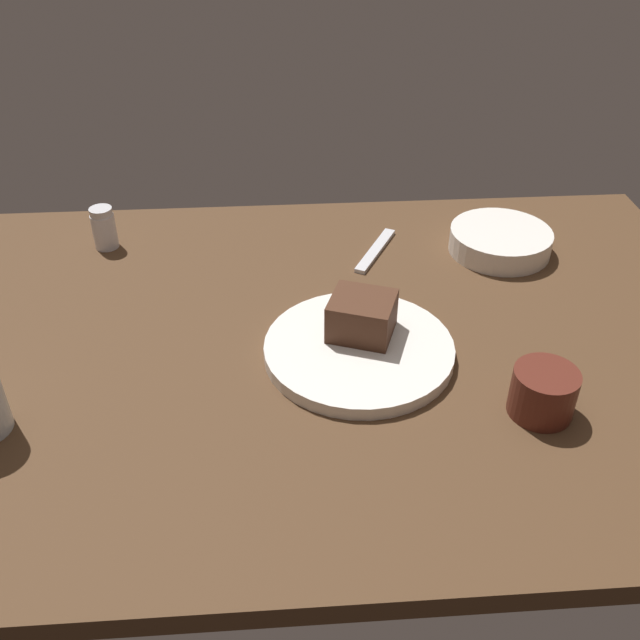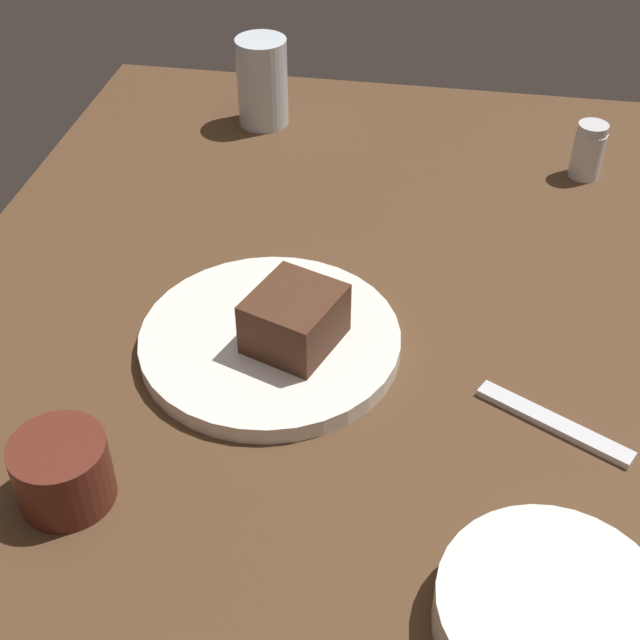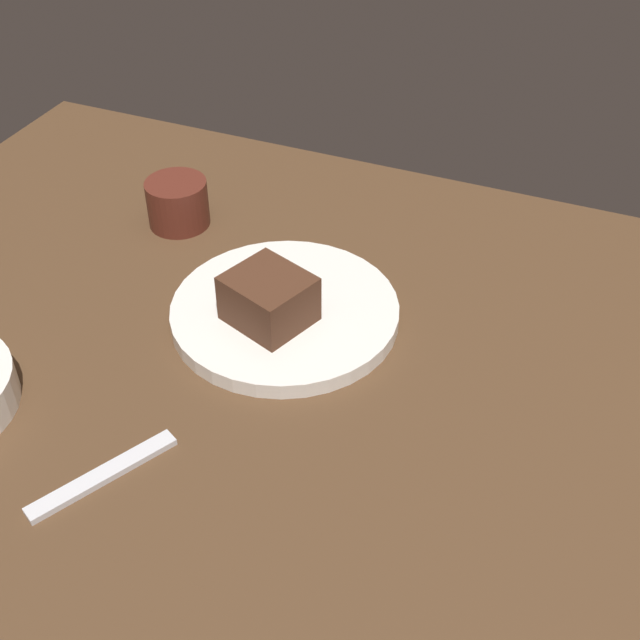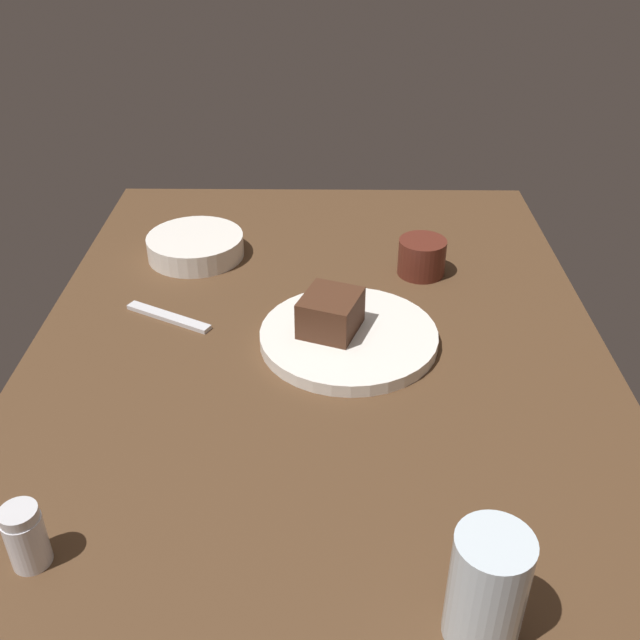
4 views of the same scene
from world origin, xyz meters
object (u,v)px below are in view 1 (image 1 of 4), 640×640
(dessert_plate, at_px, (359,350))
(dessert_spoon, at_px, (375,250))
(salt_shaker, at_px, (104,228))
(coffee_cup, at_px, (543,392))
(side_bowl, at_px, (500,241))
(chocolate_cake_slice, at_px, (362,316))

(dessert_plate, relative_size, dessert_spoon, 1.73)
(salt_shaker, distance_m, dessert_spoon, 0.46)
(salt_shaker, height_order, coffee_cup, salt_shaker)
(side_bowl, bearing_deg, dessert_plate, 44.55)
(dessert_spoon, bearing_deg, salt_shaker, 111.49)
(dessert_plate, bearing_deg, salt_shaker, -39.60)
(side_bowl, bearing_deg, coffee_cup, 81.50)
(salt_shaker, bearing_deg, side_bowl, 174.68)
(dessert_plate, height_order, coffee_cup, coffee_cup)
(chocolate_cake_slice, xyz_separation_m, dessert_spoon, (-0.05, -0.25, -0.04))
(chocolate_cake_slice, bearing_deg, salt_shaker, -36.81)
(dessert_plate, height_order, salt_shaker, salt_shaker)
(coffee_cup, bearing_deg, chocolate_cake_slice, -36.92)
(side_bowl, bearing_deg, chocolate_cake_slice, 42.17)
(chocolate_cake_slice, distance_m, dessert_spoon, 0.26)
(coffee_cup, bearing_deg, salt_shaker, -36.84)
(salt_shaker, relative_size, coffee_cup, 0.91)
(dessert_plate, xyz_separation_m, coffee_cup, (-0.21, 0.13, 0.02))
(coffee_cup, xyz_separation_m, dessert_spoon, (0.15, -0.40, -0.03))
(salt_shaker, xyz_separation_m, coffee_cup, (-0.61, 0.45, -0.00))
(chocolate_cake_slice, relative_size, side_bowl, 0.50)
(coffee_cup, bearing_deg, dessert_spoon, -69.52)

